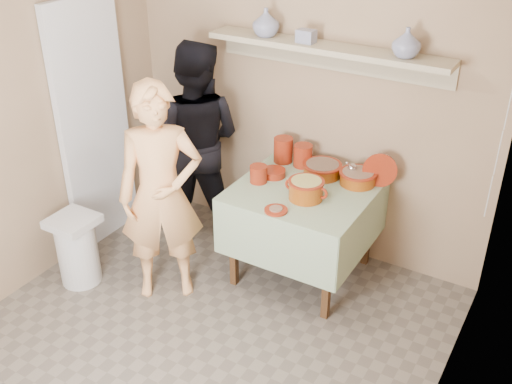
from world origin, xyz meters
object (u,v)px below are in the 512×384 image
Objects in this scene: person_helper at (195,141)px; cazuela_rice at (306,188)px; person_cook at (161,195)px; trash_bin at (77,249)px; serving_table at (304,202)px.

person_helper reaches higher than cazuela_rice.
person_cook is at bearing -147.43° from cazuela_rice.
person_helper is 1.26m from trash_bin.
person_helper reaches higher than trash_bin.
person_cook is 0.97× the size of person_helper.
serving_table is (1.07, -0.14, -0.19)m from person_helper.
person_helper is at bearing 166.21° from cazuela_rice.
person_cook reaches higher than serving_table.
cazuela_rice reaches higher than trash_bin.
person_cook is at bearing -138.61° from serving_table.
serving_table reaches higher than trash_bin.
person_helper is 1.10m from serving_table.
trash_bin is at bearing -151.69° from cazuela_rice.
person_cook is 1.67× the size of serving_table.
serving_table is 1.74× the size of trash_bin.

